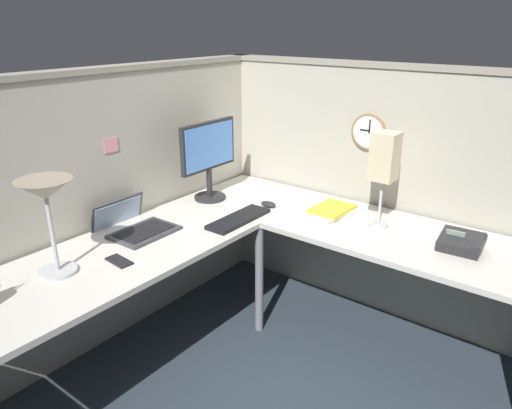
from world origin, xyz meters
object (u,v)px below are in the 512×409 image
object	(u,v)px
computer_mouse	(268,204)
laptop	(133,225)
desk_lamp_paper	(384,159)
keyboard	(239,219)
desk_lamp_dome	(46,198)
cell_phone	(119,261)
office_phone	(462,243)
book_stack	(331,211)
wall_clock	(369,132)
monitor	(209,155)

from	to	relation	value
computer_mouse	laptop	bearing A→B (deg)	152.12
desk_lamp_paper	keyboard	bearing A→B (deg)	122.39
desk_lamp_dome	cell_phone	distance (m)	0.45
office_phone	book_stack	size ratio (longest dim) A/B	0.69
keyboard	book_stack	xyz separation A→B (m)	(0.41, -0.37, 0.01)
office_phone	wall_clock	size ratio (longest dim) A/B	0.98
monitor	laptop	xyz separation A→B (m)	(-0.62, 0.01, -0.27)
computer_mouse	desk_lamp_dome	xyz separation A→B (m)	(-1.26, 0.27, 0.35)
computer_mouse	desk_lamp_dome	bearing A→B (deg)	167.94
cell_phone	wall_clock	xyz separation A→B (m)	(1.46, -0.56, 0.44)
cell_phone	desk_lamp_paper	bearing A→B (deg)	-29.43
desk_lamp_dome	book_stack	distance (m)	1.56
keyboard	monitor	bearing A→B (deg)	65.31
monitor	computer_mouse	xyz separation A→B (m)	(0.11, -0.38, -0.28)
computer_mouse	desk_lamp_paper	bearing A→B (deg)	-78.08
keyboard	book_stack	world-z (taller)	book_stack
monitor	desk_lamp_paper	xyz separation A→B (m)	(0.25, -1.04, 0.09)
book_stack	desk_lamp_paper	distance (m)	0.47
cell_phone	office_phone	distance (m)	1.69
keyboard	wall_clock	distance (m)	0.95
monitor	desk_lamp_dome	xyz separation A→B (m)	(-1.15, -0.11, 0.07)
laptop	computer_mouse	distance (m)	0.83
laptop	office_phone	distance (m)	1.73
computer_mouse	desk_lamp_paper	size ratio (longest dim) A/B	0.20
computer_mouse	book_stack	size ratio (longest dim) A/B	0.33
computer_mouse	book_stack	bearing A→B (deg)	-70.97
laptop	wall_clock	world-z (taller)	wall_clock
monitor	desk_lamp_dome	size ratio (longest dim) A/B	1.12
keyboard	computer_mouse	xyz separation A→B (m)	(0.28, -0.00, 0.01)
wall_clock	monitor	bearing A→B (deg)	124.27
monitor	computer_mouse	world-z (taller)	monitor
laptop	cell_phone	distance (m)	0.39
monitor	wall_clock	world-z (taller)	wall_clock
computer_mouse	desk_lamp_dome	distance (m)	1.33
office_phone	monitor	bearing A→B (deg)	98.05
wall_clock	cell_phone	bearing A→B (deg)	159.13
desk_lamp_dome	desk_lamp_paper	world-z (taller)	desk_lamp_paper
laptop	computer_mouse	world-z (taller)	laptop
computer_mouse	cell_phone	distance (m)	1.03
keyboard	desk_lamp_paper	world-z (taller)	desk_lamp_paper
monitor	computer_mouse	size ratio (longest dim) A/B	4.81
keyboard	computer_mouse	bearing A→B (deg)	-1.29
keyboard	wall_clock	size ratio (longest dim) A/B	1.95
keyboard	desk_lamp_paper	bearing A→B (deg)	-57.98
monitor	cell_phone	size ratio (longest dim) A/B	3.47
keyboard	computer_mouse	world-z (taller)	computer_mouse
book_stack	wall_clock	xyz separation A→B (m)	(0.31, -0.06, 0.43)
laptop	book_stack	distance (m)	1.14
computer_mouse	desk_lamp_dome	world-z (taller)	desk_lamp_dome
keyboard	desk_lamp_dome	bearing A→B (deg)	164.48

